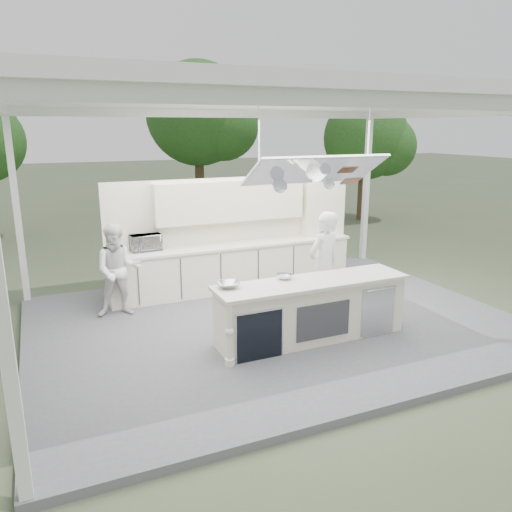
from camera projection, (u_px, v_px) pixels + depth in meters
name	position (u px, v px, depth m)	size (l,w,h in m)	color
ground	(274.00, 327.00, 8.63)	(90.00, 90.00, 0.00)	#444F36
stage_deck	(274.00, 323.00, 8.62)	(8.00, 6.00, 0.12)	#58585D
tent	(277.00, 103.00, 7.69)	(8.20, 6.20, 3.86)	white
demo_island	(311.00, 310.00, 7.74)	(3.10, 0.79, 0.95)	white
back_counter	(234.00, 266.00, 10.16)	(5.08, 0.72, 0.95)	white
back_wall_unit	(250.00, 216.00, 10.28)	(5.05, 0.48, 2.25)	white
tree_cluster	(141.00, 129.00, 16.39)	(19.55, 9.40, 5.85)	#443222
head_chef	(324.00, 266.00, 8.52)	(0.68, 0.45, 1.87)	white
sous_chef	(118.00, 270.00, 8.65)	(0.80, 0.62, 1.64)	white
toaster_oven	(145.00, 242.00, 9.48)	(0.57, 0.39, 0.32)	#ADB0B4
bowl_large	(228.00, 285.00, 7.30)	(0.33, 0.33, 0.08)	#B2B5BA
bowl_small	(285.00, 276.00, 7.72)	(0.25, 0.25, 0.08)	silver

